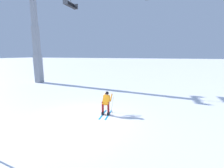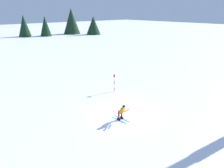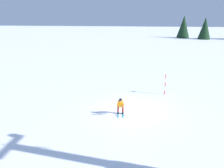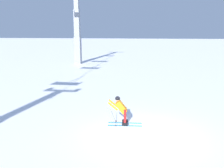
{
  "view_description": "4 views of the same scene",
  "coord_description": "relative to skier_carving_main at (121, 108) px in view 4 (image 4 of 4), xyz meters",
  "views": [
    {
      "loc": [
        4.22,
        -8.07,
        3.77
      ],
      "look_at": [
        1.01,
        2.29,
        1.74
      ],
      "focal_mm": 25.84,
      "sensor_mm": 36.0,
      "label": 1
    },
    {
      "loc": [
        11.56,
        11.98,
        8.53
      ],
      "look_at": [
        1.81,
        0.87,
        3.26
      ],
      "focal_mm": 33.49,
      "sensor_mm": 36.0,
      "label": 2
    },
    {
      "loc": [
        -0.41,
        17.67,
        7.54
      ],
      "look_at": [
        1.66,
        1.05,
        2.44
      ],
      "focal_mm": 37.08,
      "sensor_mm": 36.0,
      "label": 3
    },
    {
      "loc": [
        -10.2,
        0.04,
        4.5
      ],
      "look_at": [
        0.87,
        1.6,
        2.04
      ],
      "focal_mm": 39.08,
      "sensor_mm": 36.0,
      "label": 4
    }
  ],
  "objects": [
    {
      "name": "skier_carving_main",
      "position": [
        0.0,
        0.0,
        0.0
      ],
      "size": [
        0.74,
        1.73,
        1.57
      ],
      "color": "#198CCC",
      "rests_on": "ground_plane"
    },
    {
      "name": "ground_plane",
      "position": [
        -0.98,
        -1.17,
        -0.82
      ],
      "size": [
        260.0,
        260.0,
        0.0
      ],
      "primitive_type": "plane",
      "color": "white"
    },
    {
      "name": "lift_tower_far",
      "position": [
        21.54,
        8.23,
        3.87
      ],
      "size": [
        0.86,
        3.07,
        11.35
      ],
      "color": "gray",
      "rests_on": "ground_plane"
    }
  ]
}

